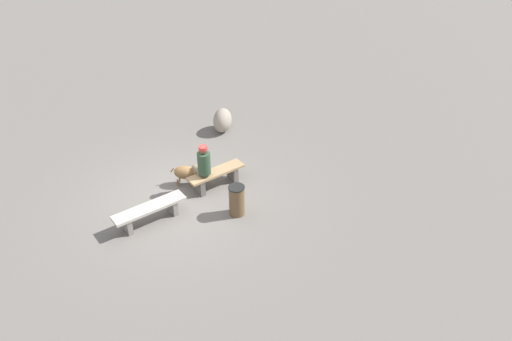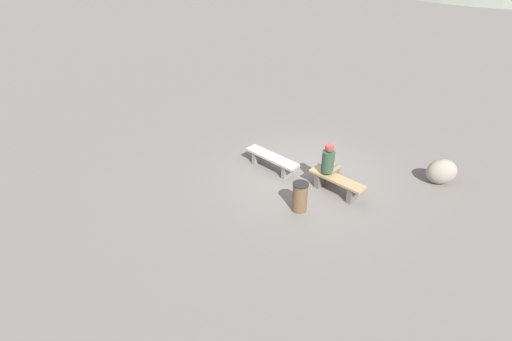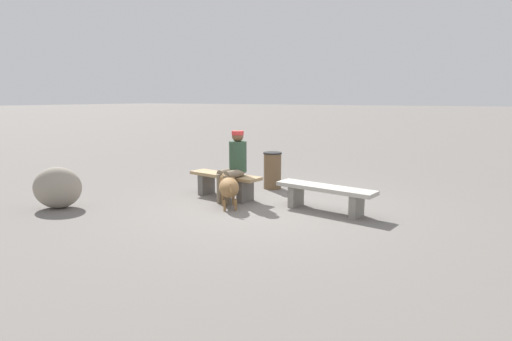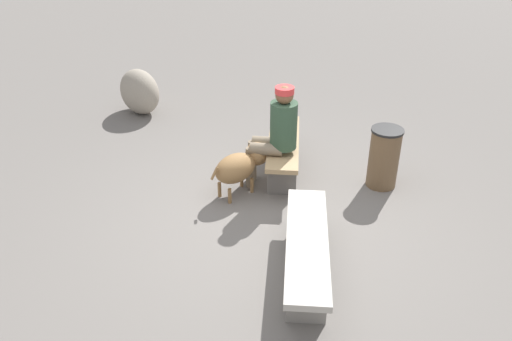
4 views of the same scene
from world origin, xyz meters
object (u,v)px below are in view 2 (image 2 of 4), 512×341
at_px(bench_left, 272,160).
at_px(seated_person, 330,163).
at_px(trash_bin, 300,197).
at_px(bench_right, 336,183).
at_px(boulder, 442,172).
at_px(dog, 331,166).

relative_size(bench_left, seated_person, 1.35).
distance_m(seated_person, trash_bin, 1.39).
distance_m(bench_left, bench_right, 2.06).
relative_size(bench_left, boulder, 2.21).
bearing_deg(bench_left, boulder, 35.19).
relative_size(bench_right, boulder, 1.96).
xyz_separation_m(bench_left, dog, (1.59, 0.58, 0.07)).
relative_size(seated_person, boulder, 1.63).
relative_size(bench_right, seated_person, 1.20).
distance_m(dog, boulder, 3.01).
bearing_deg(bench_left, bench_right, 8.18).
xyz_separation_m(bench_right, dog, (-0.46, 0.57, 0.07)).
bearing_deg(trash_bin, bench_left, 143.94).
relative_size(bench_left, bench_right, 1.13).
xyz_separation_m(bench_left, bench_right, (2.06, 0.01, -0.00)).
relative_size(bench_right, dog, 2.12).
height_order(bench_right, dog, dog).
bearing_deg(bench_left, seated_person, 12.33).
bearing_deg(trash_bin, seated_person, 86.25).
bearing_deg(dog, bench_left, -109.38).
bearing_deg(boulder, seated_person, -140.29).
relative_size(dog, trash_bin, 0.96).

